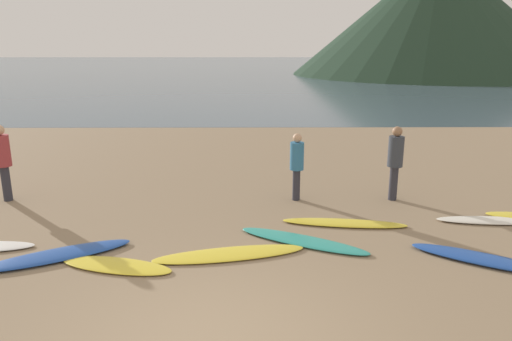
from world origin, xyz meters
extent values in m
cube|color=#8C7559|center=(0.00, 10.00, -0.10)|extent=(120.00, 120.00, 0.20)
cube|color=#475B6B|center=(0.00, 65.46, 0.00)|extent=(140.00, 100.00, 0.01)
cone|color=#1E3323|center=(20.91, 50.46, 6.57)|extent=(31.32, 31.32, 13.13)
ellipsoid|color=#1E479E|center=(-2.79, 2.57, 0.05)|extent=(2.46, 1.71, 0.10)
ellipsoid|color=yellow|center=(-1.68, 2.20, 0.03)|extent=(2.01, 1.02, 0.06)
ellipsoid|color=yellow|center=(0.15, 2.63, 0.03)|extent=(2.71, 1.11, 0.06)
ellipsoid|color=teal|center=(1.46, 3.18, 0.04)|extent=(2.46, 1.66, 0.07)
ellipsoid|color=yellow|center=(2.40, 4.07, 0.03)|extent=(2.53, 0.79, 0.07)
ellipsoid|color=#1E479E|center=(4.41, 2.36, 0.05)|extent=(2.29, 1.67, 0.09)
ellipsoid|color=silver|center=(5.44, 4.18, 0.03)|extent=(2.24, 0.63, 0.07)
cylinder|color=#2D2D38|center=(-5.13, 5.66, 0.41)|extent=(0.20, 0.20, 0.82)
cylinder|color=#9E3338|center=(-5.13, 5.66, 1.18)|extent=(0.36, 0.36, 0.72)
cylinder|color=#2D2D38|center=(1.56, 5.65, 0.37)|extent=(0.17, 0.17, 0.73)
cylinder|color=teal|center=(1.56, 5.65, 1.05)|extent=(0.32, 0.32, 0.63)
sphere|color=tan|center=(1.56, 5.65, 1.47)|extent=(0.21, 0.21, 0.21)
cylinder|color=#2D2D38|center=(3.81, 5.64, 0.40)|extent=(0.19, 0.19, 0.80)
cylinder|color=#333842|center=(3.81, 5.64, 1.15)|extent=(0.35, 0.35, 0.70)
sphere|color=#936B4C|center=(3.81, 5.64, 1.61)|extent=(0.23, 0.23, 0.23)
camera|label=1|loc=(0.54, -4.97, 3.56)|focal=33.67mm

